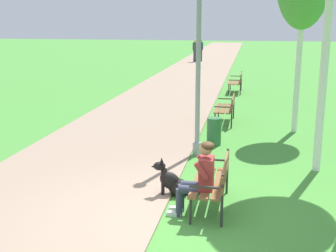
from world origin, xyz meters
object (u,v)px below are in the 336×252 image
(park_bench_far, at_px, (237,81))
(dog_black, at_px, (173,182))
(person_seated_on_near_bench, at_px, (199,176))
(lamp_post_near, at_px, (198,57))
(litter_bin, at_px, (214,131))
(pedestrian_further_distant, at_px, (201,50))
(pedestrian_distant, at_px, (195,51))
(park_bench_near, at_px, (214,179))
(park_bench_mid, at_px, (227,107))

(park_bench_far, distance_m, dog_black, 11.93)
(person_seated_on_near_bench, xyz_separation_m, dog_black, (-0.56, 0.74, -0.42))
(park_bench_far, bearing_deg, person_seated_on_near_bench, -90.59)
(person_seated_on_near_bench, bearing_deg, lamp_post_near, 97.60)
(dog_black, height_order, litter_bin, dog_black)
(person_seated_on_near_bench, height_order, pedestrian_further_distant, pedestrian_further_distant)
(pedestrian_distant, bearing_deg, lamp_post_near, -82.57)
(park_bench_near, relative_size, pedestrian_further_distant, 0.91)
(dog_black, bearing_deg, person_seated_on_near_bench, -52.61)
(pedestrian_further_distant, bearing_deg, litter_bin, -82.57)
(park_bench_far, distance_m, litter_bin, 8.43)
(dog_black, relative_size, pedestrian_further_distant, 0.50)
(park_bench_near, relative_size, person_seated_on_near_bench, 1.20)
(person_seated_on_near_bench, bearing_deg, litter_bin, 91.66)
(park_bench_near, relative_size, lamp_post_near, 0.34)
(lamp_post_near, xyz_separation_m, pedestrian_further_distant, (-2.58, 23.14, -1.45))
(pedestrian_distant, bearing_deg, park_bench_mid, -79.84)
(park_bench_mid, xyz_separation_m, litter_bin, (-0.17, -2.51, -0.16))
(park_bench_mid, distance_m, park_bench_far, 5.91)
(park_bench_mid, height_order, litter_bin, park_bench_mid)
(person_seated_on_near_bench, bearing_deg, park_bench_near, 58.30)
(park_bench_mid, xyz_separation_m, lamp_post_near, (-0.49, -3.44, 1.78))
(dog_black, bearing_deg, pedestrian_distant, 96.40)
(pedestrian_further_distant, bearing_deg, lamp_post_near, -83.64)
(park_bench_mid, distance_m, person_seated_on_near_bench, 6.74)
(lamp_post_near, distance_m, pedestrian_distant, 22.86)
(person_seated_on_near_bench, bearing_deg, pedestrian_further_distant, 96.52)
(pedestrian_distant, bearing_deg, pedestrian_further_distant, 53.90)
(park_bench_far, bearing_deg, dog_black, -93.34)
(dog_black, bearing_deg, lamp_post_near, 87.21)
(person_seated_on_near_bench, bearing_deg, dog_black, 127.39)
(park_bench_mid, height_order, person_seated_on_near_bench, person_seated_on_near_bench)
(person_seated_on_near_bench, distance_m, pedestrian_distant, 26.15)
(park_bench_far, xyz_separation_m, person_seated_on_near_bench, (-0.13, -12.64, 0.17))
(park_bench_near, bearing_deg, park_bench_mid, 91.43)
(pedestrian_distant, distance_m, pedestrian_further_distant, 0.63)
(lamp_post_near, height_order, litter_bin, lamp_post_near)
(dog_black, distance_m, pedestrian_further_distant, 25.82)
(park_bench_far, distance_m, pedestrian_further_distant, 14.15)
(dog_black, xyz_separation_m, pedestrian_further_distant, (-2.45, 25.69, 0.58))
(person_seated_on_near_bench, relative_size, lamp_post_near, 0.28)
(park_bench_near, height_order, person_seated_on_near_bench, person_seated_on_near_bench)
(park_bench_far, height_order, pedestrian_distant, pedestrian_distant)
(park_bench_mid, height_order, dog_black, park_bench_mid)
(park_bench_far, xyz_separation_m, pedestrian_distant, (-3.52, 13.28, 0.33))
(park_bench_near, bearing_deg, park_bench_far, 90.36)
(dog_black, bearing_deg, park_bench_far, 86.66)
(litter_bin, bearing_deg, person_seated_on_near_bench, -88.34)
(park_bench_mid, bearing_deg, dog_black, -95.84)
(litter_bin, height_order, pedestrian_distant, pedestrian_distant)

